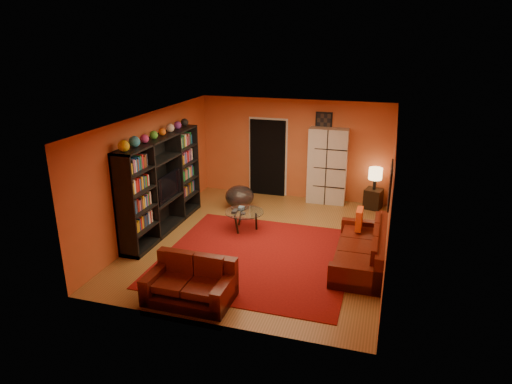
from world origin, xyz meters
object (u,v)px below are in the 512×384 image
(entertainment_unit, at_px, (162,185))
(side_table, at_px, (373,199))
(sofa, at_px, (365,250))
(tv, at_px, (165,186))
(coffee_table, at_px, (244,214))
(loveseat, at_px, (192,283))
(storage_cabinet, at_px, (327,166))
(bowl_chair, at_px, (240,197))
(table_lamp, at_px, (375,174))

(entertainment_unit, height_order, side_table, entertainment_unit)
(sofa, distance_m, side_table, 3.08)
(sofa, bearing_deg, tv, 173.96)
(tv, bearing_deg, coffee_table, -75.52)
(tv, distance_m, side_table, 5.15)
(entertainment_unit, bearing_deg, sofa, -4.95)
(entertainment_unit, height_order, loveseat, entertainment_unit)
(tv, height_order, storage_cabinet, storage_cabinet)
(loveseat, bearing_deg, bowl_chair, 8.21)
(side_table, bearing_deg, loveseat, -117.21)
(side_table, bearing_deg, storage_cabinet, 174.99)
(entertainment_unit, xyz_separation_m, coffee_table, (1.73, 0.48, -0.66))
(entertainment_unit, distance_m, tv, 0.08)
(bowl_chair, distance_m, table_lamp, 3.40)
(entertainment_unit, xyz_separation_m, loveseat, (1.77, -2.42, -0.76))
(tv, distance_m, sofa, 4.44)
(sofa, bearing_deg, storage_cabinet, 110.48)
(storage_cabinet, height_order, table_lamp, storage_cabinet)
(tv, xyz_separation_m, coffee_table, (1.68, 0.43, -0.62))
(tv, xyz_separation_m, side_table, (4.35, 2.65, -0.76))
(loveseat, xyz_separation_m, bowl_chair, (-0.57, 4.12, 0.03))
(coffee_table, xyz_separation_m, bowl_chair, (-0.53, 1.22, -0.08))
(table_lamp, bearing_deg, coffee_table, -140.31)
(entertainment_unit, xyz_separation_m, table_lamp, (4.40, 2.69, -0.16))
(loveseat, bearing_deg, coffee_table, 1.17)
(coffee_table, relative_size, bowl_chair, 1.19)
(coffee_table, bearing_deg, loveseat, -89.21)
(sofa, relative_size, loveseat, 1.61)
(table_lamp, bearing_deg, side_table, -90.00)
(sofa, xyz_separation_m, table_lamp, (-0.01, 3.08, 0.61))
(storage_cabinet, bearing_deg, coffee_table, -124.11)
(coffee_table, relative_size, side_table, 1.72)
(bowl_chair, relative_size, side_table, 1.44)
(sofa, distance_m, table_lamp, 3.14)
(loveseat, distance_m, coffee_table, 2.90)
(bowl_chair, height_order, table_lamp, table_lamp)
(sofa, relative_size, table_lamp, 4.12)
(entertainment_unit, distance_m, storage_cabinet, 4.25)
(bowl_chair, height_order, side_table, bowl_chair)
(coffee_table, height_order, table_lamp, table_lamp)
(entertainment_unit, relative_size, tv, 2.97)
(entertainment_unit, distance_m, loveseat, 3.09)
(tv, bearing_deg, sofa, -95.59)
(entertainment_unit, height_order, table_lamp, entertainment_unit)
(coffee_table, xyz_separation_m, table_lamp, (2.67, 2.22, 0.50))
(tv, relative_size, sofa, 0.45)
(entertainment_unit, distance_m, bowl_chair, 2.21)
(tv, bearing_deg, storage_cabinet, -48.79)
(sofa, bearing_deg, loveseat, -142.82)
(coffee_table, height_order, side_table, side_table)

